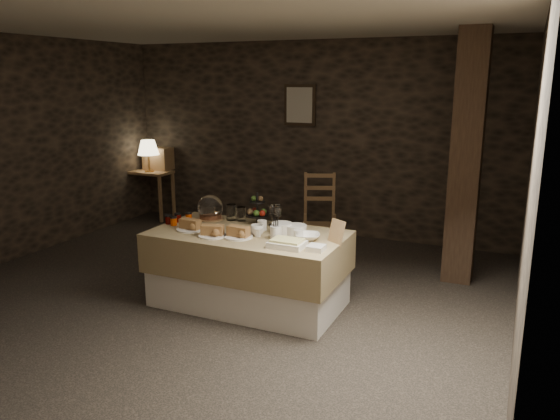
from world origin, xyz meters
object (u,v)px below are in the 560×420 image
at_px(buffet_table, 248,263).
at_px(table_lamp, 148,148).
at_px(timber_column, 466,159).
at_px(chair, 321,213).
at_px(console_table, 149,179).
at_px(fruit_stand, 257,211).
at_px(wine_rack, 158,158).

relative_size(buffet_table, table_lamp, 3.78).
bearing_deg(timber_column, chair, 160.33).
xyz_separation_m(chair, timber_column, (1.79, -0.64, 0.90)).
xyz_separation_m(console_table, timber_column, (4.65, -0.82, 0.70)).
distance_m(console_table, fruit_stand, 3.50).
relative_size(console_table, timber_column, 0.28).
bearing_deg(chair, buffet_table, -109.63).
xyz_separation_m(buffet_table, console_table, (-2.92, 2.33, 0.19)).
bearing_deg(timber_column, console_table, 170.02).
xyz_separation_m(buffet_table, fruit_stand, (-0.06, 0.32, 0.43)).
bearing_deg(wine_rack, buffet_table, -41.22).
xyz_separation_m(console_table, chair, (2.86, -0.18, -0.20)).
height_order(chair, timber_column, timber_column).
xyz_separation_m(wine_rack, chair, (2.81, -0.36, -0.50)).
height_order(timber_column, fruit_stand, timber_column).
bearing_deg(timber_column, fruit_stand, -146.39).
bearing_deg(chair, table_lamp, 156.13).
xyz_separation_m(wine_rack, fruit_stand, (2.81, -2.19, -0.07)).
distance_m(buffet_table, console_table, 3.74).
height_order(table_lamp, fruit_stand, table_lamp).
distance_m(console_table, table_lamp, 0.49).
xyz_separation_m(table_lamp, chair, (2.81, -0.13, -0.69)).
bearing_deg(console_table, timber_column, -9.98).
bearing_deg(fruit_stand, wine_rack, 142.03).
bearing_deg(buffet_table, timber_column, 41.23).
height_order(console_table, timber_column, timber_column).
xyz_separation_m(console_table, fruit_stand, (2.86, -2.01, 0.23)).
bearing_deg(console_table, chair, -3.55).
relative_size(console_table, table_lamp, 1.54).
xyz_separation_m(wine_rack, timber_column, (4.60, -1.00, 0.40)).
bearing_deg(timber_column, wine_rack, 167.76).
relative_size(wine_rack, fruit_stand, 1.36).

